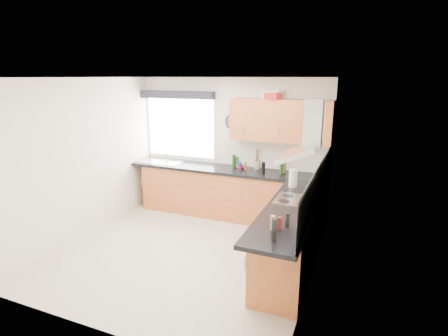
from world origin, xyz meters
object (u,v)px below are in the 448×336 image
at_px(oven, 293,234).
at_px(extractor_hood, 307,137).
at_px(upper_cabinets, 280,121).
at_px(washing_machine, 218,195).

relative_size(oven, extractor_hood, 1.09).
distance_m(oven, upper_cabinets, 1.99).
xyz_separation_m(extractor_hood, upper_cabinets, (-0.65, 1.33, 0.03)).
bearing_deg(washing_machine, upper_cabinets, -0.43).
bearing_deg(extractor_hood, washing_machine, 145.12).
height_order(oven, upper_cabinets, upper_cabinets).
bearing_deg(washing_machine, oven, -42.36).
distance_m(extractor_hood, upper_cabinets, 1.48).
bearing_deg(oven, washing_machine, 143.52).
bearing_deg(upper_cabinets, oven, -67.46).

